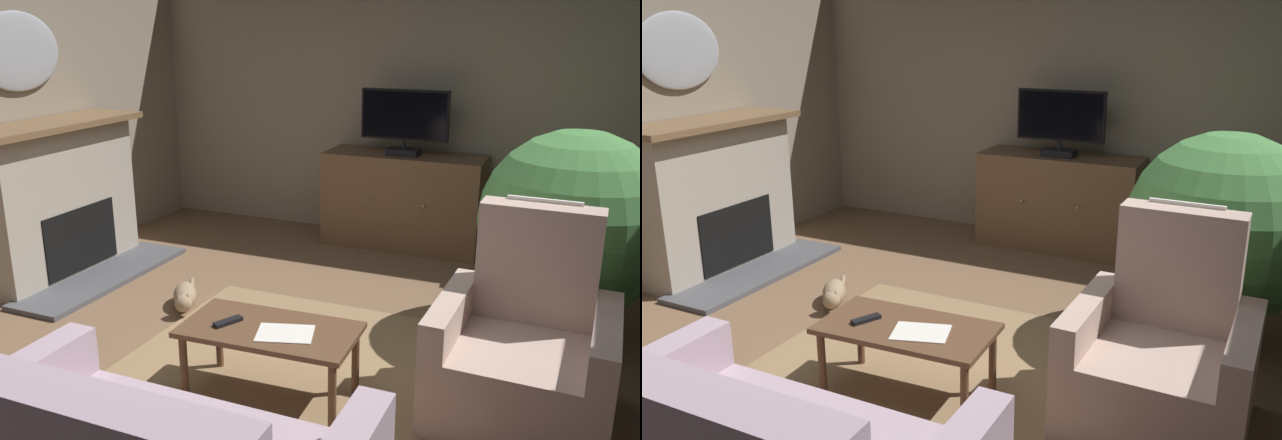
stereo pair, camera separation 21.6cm
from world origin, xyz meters
The scene contains 14 objects.
ground_plane centered at (0.00, 0.00, -0.02)m, with size 6.28×6.39×0.04m, color brown.
wall_back centered at (0.00, 2.95, 1.36)m, with size 6.28×0.10×2.73m, color gray.
rug_central centered at (-0.10, -0.05, 0.01)m, with size 2.06×2.18×0.01m, color #8E704C.
fireplace centered at (-2.56, 0.80, 0.61)m, with size 0.91×1.61×1.27m.
wall_mirror_oval centered at (-2.81, 0.80, 1.81)m, with size 0.06×0.85×0.62m, color #B2B7BF.
tv_cabinet centered at (-0.16, 2.60, 0.41)m, with size 1.46×0.56×0.87m.
television centered at (-0.16, 2.54, 1.19)m, with size 0.80×0.20×0.59m.
coffee_table centered at (-0.08, -0.26, 0.38)m, with size 0.98×0.54×0.43m.
tv_remote centered at (-0.32, -0.31, 0.44)m, with size 0.17×0.05×0.02m, color black.
folded_newspaper centered at (0.03, -0.30, 0.43)m, with size 0.30×0.22×0.01m, color silver.
armchair_angled_to_table centered at (1.21, 0.14, 0.34)m, with size 0.92×0.86×1.11m.
potted_plant_on_hearth_side centered at (1.36, 1.23, 0.77)m, with size 1.22×1.22×1.39m.
potted_plant_small_fern_corner centered at (1.44, 2.17, 0.32)m, with size 0.98×0.79×1.05m.
cat centered at (-1.23, 0.58, 0.09)m, with size 0.36×0.60×0.19m.
Camera 2 is at (1.64, -3.06, 2.01)m, focal length 36.91 mm.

